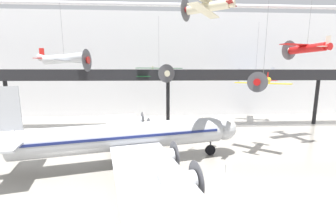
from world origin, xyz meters
TOP-DOWN VIEW (x-y plane):
  - ground_plane at (0.00, 0.00)m, footprint 260.00×260.00m
  - hangar_back_wall at (0.00, 35.97)m, footprint 140.00×3.00m
  - mezzanine_walkway at (0.00, 23.36)m, footprint 110.00×3.20m
  - ceiling_truss_beam at (0.00, 18.64)m, footprint 120.00×0.60m
  - airliner_silver_main at (-5.95, 5.50)m, footprint 28.38×32.78m
  - suspended_plane_red_highwing at (19.20, 12.73)m, footprint 8.27×6.94m
  - suspended_plane_green_biplane at (-1.71, 23.58)m, footprint 8.82×7.63m
  - suspended_plane_cream_biplane at (2.95, 5.22)m, footprint 5.68×6.24m
  - suspended_plane_silver_racer at (-16.35, 16.88)m, footprint 7.94×9.70m
  - suspended_plane_blue_trainer at (18.56, 27.26)m, footprint 7.66×8.84m
  - suspended_plane_yellow_lowwing at (10.91, 8.27)m, footprint 5.77×5.54m
  - stanchion_barrier at (4.78, 2.53)m, footprint 0.36×0.36m

SIDE VIEW (x-z plane):
  - ground_plane at x=0.00m, z-range 0.00..0.00m
  - stanchion_barrier at x=4.78m, z-range -0.21..0.87m
  - airliner_silver_main at x=-5.95m, z-range -1.29..7.95m
  - mezzanine_walkway at x=0.00m, z-range 3.81..14.83m
  - suspended_plane_yellow_lowwing at x=10.91m, z-range 3.35..15.57m
  - suspended_plane_blue_trainer at x=18.56m, z-range 3.86..16.12m
  - suspended_plane_green_biplane at x=-1.71m, z-range 4.43..16.22m
  - hangar_back_wall at x=0.00m, z-range 0.00..24.09m
  - suspended_plane_silver_racer at x=-16.35m, z-range 7.55..17.56m
  - suspended_plane_red_highwing at x=19.20m, z-range 9.78..18.03m
  - suspended_plane_cream_biplane at x=2.95m, z-range 14.82..19.56m
  - ceiling_truss_beam at x=0.00m, z-range 20.74..21.34m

